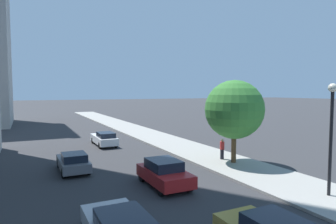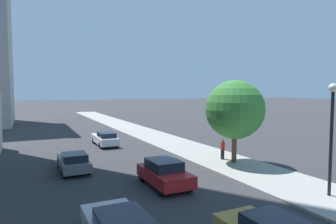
{
  "view_description": "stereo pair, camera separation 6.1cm",
  "coord_description": "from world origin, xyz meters",
  "px_view_note": "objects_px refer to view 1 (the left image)",
  "views": [
    {
      "loc": [
        -4.55,
        3.4,
        5.39
      ],
      "look_at": [
        1.92,
        16.6,
        4.36
      ],
      "focal_mm": 31.24,
      "sensor_mm": 36.0,
      "label": 1
    },
    {
      "loc": [
        -4.5,
        3.37,
        5.39
      ],
      "look_at": [
        1.92,
        16.6,
        4.36
      ],
      "focal_mm": 31.24,
      "sensor_mm": 36.0,
      "label": 2
    }
  ],
  "objects_px": {
    "street_tree": "(234,110)",
    "car_gray": "(73,162)",
    "street_lamp": "(331,122)",
    "car_red": "(164,173)",
    "car_white": "(104,139)",
    "pedestrian_red_shirt": "(222,149)"
  },
  "relations": [
    {
      "from": "car_red",
      "to": "street_tree",
      "type": "bearing_deg",
      "value": 18.35
    },
    {
      "from": "street_lamp",
      "to": "street_tree",
      "type": "relative_size",
      "value": 0.93
    },
    {
      "from": "street_tree",
      "to": "car_gray",
      "type": "xyz_separation_m",
      "value": [
        -10.95,
        3.2,
        -3.41
      ]
    },
    {
      "from": "street_lamp",
      "to": "car_red",
      "type": "height_order",
      "value": "street_lamp"
    },
    {
      "from": "car_red",
      "to": "car_white",
      "type": "relative_size",
      "value": 0.85
    },
    {
      "from": "car_red",
      "to": "car_white",
      "type": "bearing_deg",
      "value": 90.0
    },
    {
      "from": "street_tree",
      "to": "street_lamp",
      "type": "bearing_deg",
      "value": -90.62
    },
    {
      "from": "street_tree",
      "to": "car_red",
      "type": "xyz_separation_m",
      "value": [
        -6.74,
        -2.24,
        -3.31
      ]
    },
    {
      "from": "street_tree",
      "to": "pedestrian_red_shirt",
      "type": "relative_size",
      "value": 3.88
    },
    {
      "from": "street_tree",
      "to": "car_gray",
      "type": "height_order",
      "value": "street_tree"
    },
    {
      "from": "car_red",
      "to": "pedestrian_red_shirt",
      "type": "height_order",
      "value": "pedestrian_red_shirt"
    },
    {
      "from": "street_lamp",
      "to": "car_gray",
      "type": "height_order",
      "value": "street_lamp"
    },
    {
      "from": "street_lamp",
      "to": "street_tree",
      "type": "distance_m",
      "value": 7.62
    },
    {
      "from": "car_gray",
      "to": "car_white",
      "type": "distance_m",
      "value": 9.54
    },
    {
      "from": "car_gray",
      "to": "street_tree",
      "type": "bearing_deg",
      "value": -16.28
    },
    {
      "from": "street_tree",
      "to": "car_white",
      "type": "relative_size",
      "value": 1.28
    },
    {
      "from": "car_red",
      "to": "car_gray",
      "type": "bearing_deg",
      "value": 127.77
    },
    {
      "from": "street_lamp",
      "to": "pedestrian_red_shirt",
      "type": "bearing_deg",
      "value": 90.34
    },
    {
      "from": "car_red",
      "to": "car_white",
      "type": "distance_m",
      "value": 14.0
    },
    {
      "from": "car_gray",
      "to": "pedestrian_red_shirt",
      "type": "distance_m",
      "value": 11.0
    },
    {
      "from": "street_tree",
      "to": "car_white",
      "type": "xyz_separation_m",
      "value": [
        -6.74,
        11.76,
        -3.38
      ]
    },
    {
      "from": "car_gray",
      "to": "street_lamp",
      "type": "bearing_deg",
      "value": -44.87
    }
  ]
}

